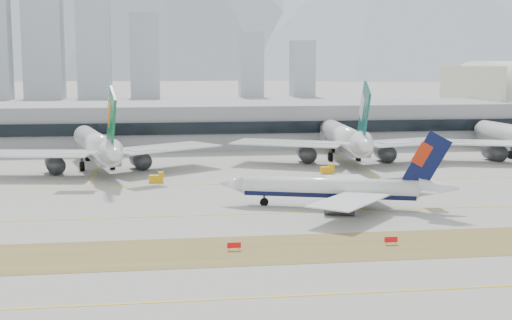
{
  "coord_description": "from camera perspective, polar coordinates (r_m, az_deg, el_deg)",
  "views": [
    {
      "loc": [
        -17.2,
        -141.2,
        29.68
      ],
      "look_at": [
        5.33,
        18.0,
        7.5
      ],
      "focal_mm": 50.0,
      "sensor_mm": 36.0,
      "label": 1
    }
  ],
  "objects": [
    {
      "name": "city_skyline",
      "position": [
        601.67,
        -16.85,
        9.44
      ],
      "size": [
        342.0,
        49.8,
        140.0
      ],
      "color": "#9DA7B2",
      "rests_on": "ground"
    },
    {
      "name": "hold_sign_left",
      "position": [
        113.57,
        -1.77,
        -6.84
      ],
      "size": [
        2.2,
        0.15,
        1.35
      ],
      "color": "red",
      "rests_on": "ground"
    },
    {
      "name": "widebody_cathay",
      "position": [
        215.05,
        7.16,
        1.65
      ],
      "size": [
        70.24,
        68.86,
        25.09
      ],
      "rotation": [
        0.0,
        0.0,
        1.5
      ],
      "color": "white",
      "rests_on": "ground"
    },
    {
      "name": "hold_sign_right",
      "position": [
        119.08,
        10.75,
        -6.28
      ],
      "size": [
        2.2,
        0.15,
        1.35
      ],
      "color": "red",
      "rests_on": "ground"
    },
    {
      "name": "ground",
      "position": [
        145.31,
        -1.09,
        -3.93
      ],
      "size": [
        3000.0,
        3000.0,
        0.0
      ],
      "primitive_type": "plane",
      "color": "gray",
      "rests_on": "ground"
    },
    {
      "name": "gse_c",
      "position": [
        191.99,
        5.76,
        -0.76
      ],
      "size": [
        3.55,
        2.0,
        2.6
      ],
      "color": "#F2A70C",
      "rests_on": "ground"
    },
    {
      "name": "widebody_eva",
      "position": [
        200.06,
        -12.57,
        1.01
      ],
      "size": [
        66.71,
        66.4,
        24.39
      ],
      "rotation": [
        0.0,
        0.0,
        1.8
      ],
      "color": "white",
      "rests_on": "ground"
    },
    {
      "name": "taxiing_airliner",
      "position": [
        146.44,
        6.59,
        -2.31
      ],
      "size": [
        47.68,
        40.5,
        16.49
      ],
      "rotation": [
        0.0,
        0.0,
        2.82
      ],
      "color": "white",
      "rests_on": "ground"
    },
    {
      "name": "apron_markings",
      "position": [
        93.75,
        2.99,
        -10.6
      ],
      "size": [
        360.0,
        122.22,
        0.06
      ],
      "color": "brown",
      "rests_on": "ground"
    },
    {
      "name": "terminal",
      "position": [
        257.57,
        -4.2,
        2.89
      ],
      "size": [
        280.0,
        43.1,
        15.0
      ],
      "color": "gray",
      "rests_on": "ground"
    },
    {
      "name": "gse_b",
      "position": [
        178.67,
        -7.94,
        -1.44
      ],
      "size": [
        3.55,
        2.0,
        2.6
      ],
      "color": "#F2A70C",
      "rests_on": "ground"
    }
  ]
}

